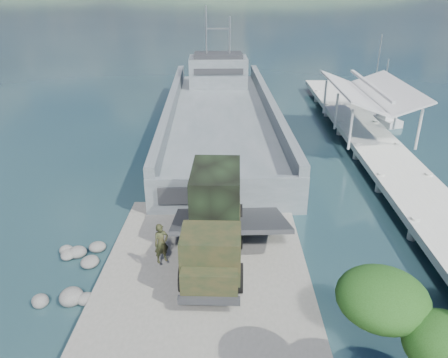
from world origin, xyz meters
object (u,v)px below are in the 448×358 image
soldier (162,250)px  landing_craft (221,122)px  pier (368,129)px  military_truck (214,218)px  sailboat_far (374,94)px  sailboat_near (380,118)px

soldier → landing_craft: bearing=49.2°
pier → military_truck: bearing=-126.7°
sailboat_far → soldier: bearing=-139.2°
military_truck → sailboat_near: sailboat_near is taller
pier → landing_craft: bearing=162.9°
pier → military_truck: 21.08m
sailboat_far → sailboat_near: bearing=-122.2°
soldier → sailboat_far: (20.97, 35.82, -1.10)m
pier → soldier: 23.72m
landing_craft → military_truck: size_ratio=4.52×
landing_craft → soldier: size_ratio=19.36×
military_truck → soldier: 3.03m
soldier → sailboat_near: (18.57, 25.69, -1.17)m
sailboat_near → sailboat_far: size_ratio=0.85×
soldier → sailboat_far: bearing=24.9°
military_truck → soldier: military_truck is taller
pier → sailboat_near: sailboat_near is taller
sailboat_near → sailboat_far: 10.42m
pier → soldier: (-15.06, -18.33, -0.09)m
pier → sailboat_far: bearing=71.3°
military_truck → sailboat_far: sailboat_far is taller
pier → sailboat_far: (5.91, 17.49, -1.19)m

